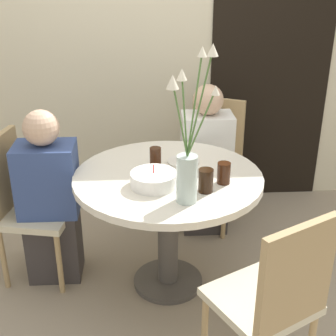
{
  "coord_description": "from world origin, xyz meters",
  "views": [
    {
      "loc": [
        -0.13,
        -2.3,
        1.81
      ],
      "look_at": [
        0.0,
        0.0,
        0.76
      ],
      "focal_mm": 50.0,
      "sensor_mm": 36.0,
      "label": 1
    }
  ],
  "objects_px": {
    "chair_far_back": "(274,295)",
    "flower_vase": "(188,158)",
    "drink_glass_2": "(155,158)",
    "person_boy": "(206,165)",
    "drink_glass_0": "(206,181)",
    "chair_left_flank": "(213,155)",
    "drink_glass_1": "(224,173)",
    "person_woman": "(50,203)",
    "birthday_cake": "(154,179)",
    "side_plate": "(183,161)",
    "chair_near_front": "(24,200)"
  },
  "relations": [
    {
      "from": "chair_near_front",
      "to": "person_boy",
      "type": "xyz_separation_m",
      "value": [
        1.14,
        0.46,
        -0.01
      ]
    },
    {
      "from": "chair_left_flank",
      "to": "person_boy",
      "type": "xyz_separation_m",
      "value": [
        -0.07,
        -0.14,
        -0.01
      ]
    },
    {
      "from": "chair_near_front",
      "to": "birthday_cake",
      "type": "height_order",
      "value": "chair_near_front"
    },
    {
      "from": "flower_vase",
      "to": "person_woman",
      "type": "xyz_separation_m",
      "value": [
        -0.76,
        0.44,
        -0.46
      ]
    },
    {
      "from": "chair_left_flank",
      "to": "person_boy",
      "type": "height_order",
      "value": "person_boy"
    },
    {
      "from": "chair_left_flank",
      "to": "side_plate",
      "type": "xyz_separation_m",
      "value": [
        -0.27,
        -0.61,
        0.23
      ]
    },
    {
      "from": "chair_left_flank",
      "to": "chair_near_front",
      "type": "height_order",
      "value": "same"
    },
    {
      "from": "drink_glass_0",
      "to": "person_boy",
      "type": "distance_m",
      "value": 0.89
    },
    {
      "from": "flower_vase",
      "to": "side_plate",
      "type": "distance_m",
      "value": 0.52
    },
    {
      "from": "flower_vase",
      "to": "side_plate",
      "type": "height_order",
      "value": "flower_vase"
    },
    {
      "from": "chair_far_back",
      "to": "person_boy",
      "type": "relative_size",
      "value": 0.85
    },
    {
      "from": "drink_glass_1",
      "to": "person_boy",
      "type": "distance_m",
      "value": 0.8
    },
    {
      "from": "chair_far_back",
      "to": "drink_glass_1",
      "type": "xyz_separation_m",
      "value": [
        -0.12,
        0.64,
        0.28
      ]
    },
    {
      "from": "side_plate",
      "to": "drink_glass_2",
      "type": "distance_m",
      "value": 0.19
    },
    {
      "from": "chair_far_back",
      "to": "drink_glass_0",
      "type": "bearing_deg",
      "value": -95.54
    },
    {
      "from": "drink_glass_0",
      "to": "flower_vase",
      "type": "bearing_deg",
      "value": -136.16
    },
    {
      "from": "drink_glass_2",
      "to": "person_boy",
      "type": "xyz_separation_m",
      "value": [
        0.36,
        0.54,
        -0.29
      ]
    },
    {
      "from": "chair_far_back",
      "to": "flower_vase",
      "type": "bearing_deg",
      "value": -81.81
    },
    {
      "from": "birthday_cake",
      "to": "drink_glass_2",
      "type": "relative_size",
      "value": 1.98
    },
    {
      "from": "drink_glass_1",
      "to": "person_woman",
      "type": "bearing_deg",
      "value": 165.33
    },
    {
      "from": "flower_vase",
      "to": "person_boy",
      "type": "height_order",
      "value": "flower_vase"
    },
    {
      "from": "chair_left_flank",
      "to": "flower_vase",
      "type": "relative_size",
      "value": 1.19
    },
    {
      "from": "drink_glass_1",
      "to": "chair_far_back",
      "type": "bearing_deg",
      "value": -79.03
    },
    {
      "from": "person_woman",
      "to": "chair_left_flank",
      "type": "bearing_deg",
      "value": 31.32
    },
    {
      "from": "chair_near_front",
      "to": "side_plate",
      "type": "bearing_deg",
      "value": -78.83
    },
    {
      "from": "chair_far_back",
      "to": "side_plate",
      "type": "relative_size",
      "value": 4.85
    },
    {
      "from": "chair_left_flank",
      "to": "flower_vase",
      "type": "xyz_separation_m",
      "value": [
        -0.29,
        -1.08,
        0.45
      ]
    },
    {
      "from": "chair_near_front",
      "to": "drink_glass_0",
      "type": "relative_size",
      "value": 7.43
    },
    {
      "from": "person_boy",
      "to": "drink_glass_0",
      "type": "bearing_deg",
      "value": -98.18
    },
    {
      "from": "person_woman",
      "to": "side_plate",
      "type": "bearing_deg",
      "value": 2.22
    },
    {
      "from": "person_boy",
      "to": "person_woman",
      "type": "xyz_separation_m",
      "value": [
        -0.98,
        -0.49,
        0.0
      ]
    },
    {
      "from": "drink_glass_1",
      "to": "person_boy",
      "type": "relative_size",
      "value": 0.11
    },
    {
      "from": "person_boy",
      "to": "person_woman",
      "type": "relative_size",
      "value": 1.0
    },
    {
      "from": "flower_vase",
      "to": "person_boy",
      "type": "bearing_deg",
      "value": 76.62
    },
    {
      "from": "chair_left_flank",
      "to": "drink_glass_2",
      "type": "height_order",
      "value": "chair_left_flank"
    },
    {
      "from": "side_plate",
      "to": "person_woman",
      "type": "height_order",
      "value": "person_woman"
    },
    {
      "from": "birthday_cake",
      "to": "drink_glass_2",
      "type": "bearing_deg",
      "value": 85.65
    },
    {
      "from": "chair_far_back",
      "to": "drink_glass_2",
      "type": "distance_m",
      "value": 1.01
    },
    {
      "from": "birthday_cake",
      "to": "side_plate",
      "type": "height_order",
      "value": "birthday_cake"
    },
    {
      "from": "chair_far_back",
      "to": "birthday_cake",
      "type": "relative_size",
      "value": 3.75
    },
    {
      "from": "drink_glass_1",
      "to": "person_boy",
      "type": "bearing_deg",
      "value": 88.93
    },
    {
      "from": "chair_left_flank",
      "to": "chair_far_back",
      "type": "distance_m",
      "value": 1.53
    },
    {
      "from": "side_plate",
      "to": "person_boy",
      "type": "relative_size",
      "value": 0.18
    },
    {
      "from": "chair_far_back",
      "to": "person_woman",
      "type": "distance_m",
      "value": 1.41
    },
    {
      "from": "drink_glass_2",
      "to": "flower_vase",
      "type": "bearing_deg",
      "value": -70.65
    },
    {
      "from": "person_boy",
      "to": "drink_glass_2",
      "type": "bearing_deg",
      "value": -124.02
    },
    {
      "from": "chair_left_flank",
      "to": "person_woman",
      "type": "height_order",
      "value": "person_woman"
    },
    {
      "from": "person_boy",
      "to": "side_plate",
      "type": "bearing_deg",
      "value": -113.32
    },
    {
      "from": "chair_left_flank",
      "to": "flower_vase",
      "type": "bearing_deg",
      "value": -79.76
    },
    {
      "from": "flower_vase",
      "to": "drink_glass_1",
      "type": "relative_size",
      "value": 6.64
    }
  ]
}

